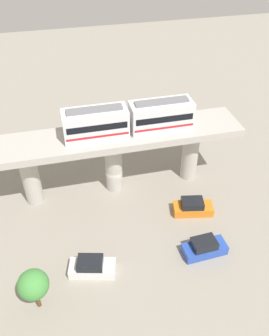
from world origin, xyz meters
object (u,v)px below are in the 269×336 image
parked_car_orange (193,207)px  parked_car_blue (204,248)px  train (129,119)px  parked_car_white (92,267)px  tree_near_viaduct (33,285)px

parked_car_orange → parked_car_blue: 5.47m
parked_car_orange → train: bearing=54.1°
parked_car_white → parked_car_orange: bearing=-52.4°
parked_car_blue → tree_near_viaduct: 15.97m
parked_car_white → tree_near_viaduct: 5.82m
train → parked_car_blue: 14.87m
parked_car_white → tree_near_viaduct: tree_near_viaduct is taller
parked_car_white → parked_car_blue: (-0.34, -10.82, 0.00)m
train → parked_car_blue: size_ratio=3.16×
parked_car_orange → tree_near_viaduct: tree_near_viaduct is taller
train → parked_car_orange: train is taller
train → parked_car_blue: (-11.42, -4.75, -8.26)m
train → parked_car_orange: size_ratio=3.03×
parked_car_orange → tree_near_viaduct: bearing=124.9°
parked_car_white → train: bearing=-14.5°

